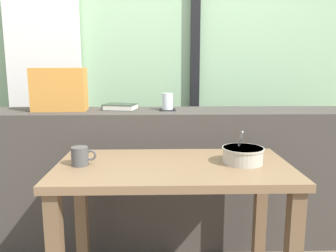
# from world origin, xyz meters

# --- Properties ---
(outdoor_backdrop) EXTENTS (4.80, 0.08, 2.80)m
(outdoor_backdrop) POSITION_xyz_m (0.00, 1.25, 1.40)
(outdoor_backdrop) COLOR #9EC699
(outdoor_backdrop) RESTS_ON ground
(curtain_left_panel) EXTENTS (0.56, 0.06, 2.50)m
(curtain_left_panel) POSITION_xyz_m (-0.92, 1.15, 1.25)
(curtain_left_panel) COLOR white
(curtain_left_panel) RESTS_ON ground
(window_divider_post) EXTENTS (0.07, 0.05, 2.60)m
(window_divider_post) POSITION_xyz_m (0.25, 1.18, 1.30)
(window_divider_post) COLOR black
(window_divider_post) RESTS_ON ground
(dark_console_ledge) EXTENTS (2.80, 0.38, 0.85)m
(dark_console_ledge) POSITION_xyz_m (0.00, 0.55, 0.43)
(dark_console_ledge) COLOR #423D38
(dark_console_ledge) RESTS_ON ground
(breakfast_table) EXTENTS (1.07, 0.56, 0.68)m
(breakfast_table) POSITION_xyz_m (0.03, -0.05, 0.56)
(breakfast_table) COLOR brown
(breakfast_table) RESTS_ON ground
(coaster_square) EXTENTS (0.10, 0.10, 0.00)m
(coaster_square) POSITION_xyz_m (0.01, 0.56, 0.85)
(coaster_square) COLOR black
(coaster_square) RESTS_ON dark_console_ledge
(juice_glass) EXTENTS (0.07, 0.07, 0.10)m
(juice_glass) POSITION_xyz_m (0.01, 0.56, 0.90)
(juice_glass) COLOR white
(juice_glass) RESTS_ON coaster_square
(closed_book) EXTENTS (0.22, 0.18, 0.04)m
(closed_book) POSITION_xyz_m (-0.28, 0.59, 0.87)
(closed_book) COLOR #334233
(closed_book) RESTS_ON dark_console_ledge
(throw_pillow) EXTENTS (0.32, 0.15, 0.26)m
(throw_pillow) POSITION_xyz_m (-0.65, 0.55, 0.98)
(throw_pillow) COLOR #D18938
(throw_pillow) RESTS_ON dark_console_ledge
(soup_bowl) EXTENTS (0.19, 0.19, 0.15)m
(soup_bowl) POSITION_xyz_m (0.35, -0.03, 0.72)
(soup_bowl) COLOR #BCB7A8
(soup_bowl) RESTS_ON breakfast_table
(ceramic_mug) EXTENTS (0.11, 0.08, 0.08)m
(ceramic_mug) POSITION_xyz_m (-0.39, -0.05, 0.73)
(ceramic_mug) COLOR #4C4C4C
(ceramic_mug) RESTS_ON breakfast_table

